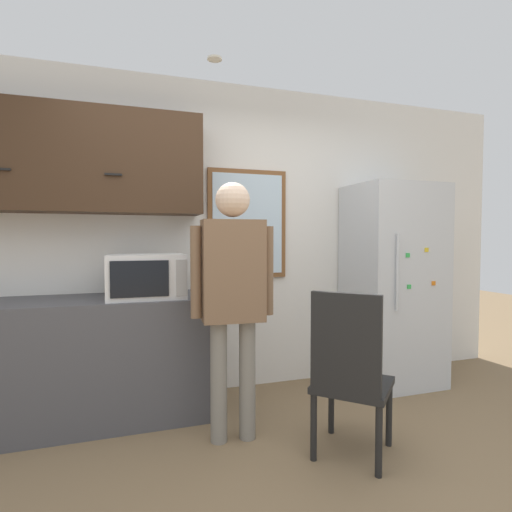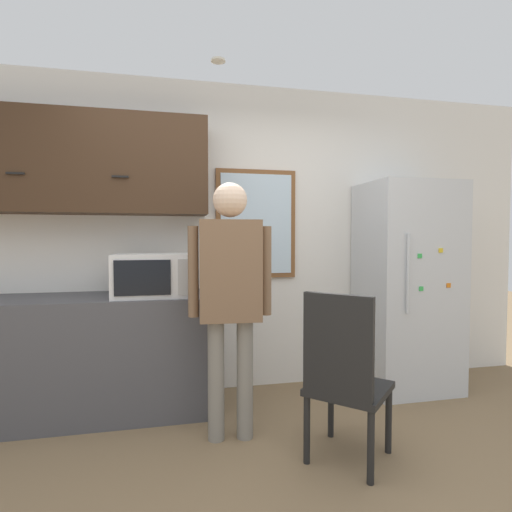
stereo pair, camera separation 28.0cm
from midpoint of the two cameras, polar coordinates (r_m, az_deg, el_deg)
back_wall at (r=3.56m, az=-8.05°, el=2.59°), size 6.00×0.06×2.70m
counter at (r=3.33m, az=-28.00°, el=-13.32°), size 2.02×0.64×0.91m
upper_cabinets at (r=3.39m, az=-28.10°, el=12.02°), size 2.02×0.37×0.77m
microwave at (r=3.09m, az=-17.98°, el=-2.75°), size 0.55×0.42×0.32m
person at (r=2.64m, az=-6.38°, el=-4.10°), size 0.55×0.25×1.71m
refrigerator at (r=3.86m, az=17.00°, el=-3.95°), size 0.77×0.68×1.83m
chair at (r=2.52m, az=10.04°, el=-15.90°), size 0.63×0.63×1.03m
window at (r=3.58m, az=-3.49°, el=4.60°), size 0.72×0.05×0.96m
ceiling_light at (r=3.33m, az=-8.62°, el=26.14°), size 0.11×0.11×0.01m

